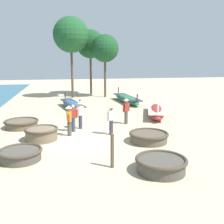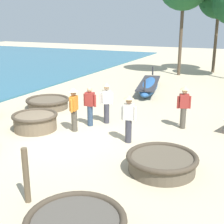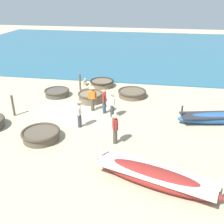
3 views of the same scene
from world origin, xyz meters
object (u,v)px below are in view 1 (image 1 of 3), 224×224
at_px(tree_leftmost, 90,44).
at_px(fisherman_with_hat, 80,113).
at_px(fisherman_hauling, 73,117).
at_px(tree_rightmost, 105,49).
at_px(fisherman_standing_left, 111,118).
at_px(fisherman_standing_right, 126,109).
at_px(coracle_beside_post, 149,137).
at_px(long_boat_red_hull, 156,111).
at_px(tree_left_mid, 71,35).
at_px(coracle_far_left, 20,154).
at_px(coracle_weathered, 42,133).
at_px(coracle_upturned, 21,123).
at_px(long_boat_ochre_hull, 127,99).
at_px(mooring_post_shoreline, 112,151).
at_px(coracle_front_left, 161,164).
at_px(fisherman_by_coracle, 69,119).
at_px(long_boat_green_hull, 72,105).

bearing_deg(tree_leftmost, fisherman_with_hat, -98.11).
height_order(fisherman_hauling, tree_rightmost, tree_rightmost).
distance_m(fisherman_standing_left, fisherman_standing_right, 2.62).
xyz_separation_m(coracle_beside_post, long_boat_red_hull, (2.47, 5.84, 0.08)).
height_order(tree_rightmost, tree_left_mid, tree_left_mid).
bearing_deg(fisherman_standing_right, fisherman_hauling, -160.01).
bearing_deg(tree_left_mid, coracle_far_left, -98.85).
bearing_deg(coracle_weathered, fisherman_with_hat, 41.68).
bearing_deg(long_boat_red_hull, fisherman_standing_left, -134.10).
height_order(coracle_far_left, coracle_upturned, coracle_upturned).
relative_size(fisherman_standing_right, tree_leftmost, 0.23).
distance_m(long_boat_ochre_hull, fisherman_hauling, 10.67).
xyz_separation_m(mooring_post_shoreline, tree_leftmost, (1.31, 21.18, 5.03)).
bearing_deg(fisherman_standing_left, tree_leftmost, 88.02).
height_order(fisherman_with_hat, tree_rightmost, tree_rightmost).
height_order(coracle_far_left, coracle_front_left, coracle_front_left).
bearing_deg(mooring_post_shoreline, long_boat_red_hull, 60.68).
height_order(long_boat_red_hull, tree_rightmost, tree_rightmost).
distance_m(coracle_far_left, coracle_upturned, 5.45).
xyz_separation_m(fisherman_hauling, fisherman_by_coracle, (-0.24, -0.80, 0.12)).
relative_size(fisherman_by_coracle, tree_leftmost, 0.23).
xyz_separation_m(coracle_weathered, coracle_upturned, (-1.40, 2.73, -0.08)).
height_order(fisherman_hauling, fisherman_by_coracle, fisherman_by_coracle).
distance_m(long_boat_ochre_hull, fisherman_with_hat, 9.95).
distance_m(coracle_front_left, fisherman_standing_left, 5.21).
distance_m(long_boat_red_hull, mooring_post_shoreline, 9.89).
xyz_separation_m(coracle_far_left, mooring_post_shoreline, (3.61, -1.40, 0.41)).
bearing_deg(coracle_beside_post, long_boat_green_hull, 110.30).
relative_size(fisherman_standing_left, fisherman_standing_right, 1.00).
bearing_deg(fisherman_standing_left, mooring_post_shoreline, -99.47).
bearing_deg(long_boat_green_hull, fisherman_with_hat, -87.20).
distance_m(long_boat_green_hull, fisherman_standing_left, 8.22).
height_order(fisherman_hauling, mooring_post_shoreline, fisherman_hauling).
relative_size(coracle_weathered, long_boat_ochre_hull, 0.29).
bearing_deg(fisherman_hauling, fisherman_standing_right, 19.99).
distance_m(coracle_front_left, fisherman_with_hat, 7.17).
height_order(coracle_far_left, tree_rightmost, tree_rightmost).
distance_m(coracle_front_left, coracle_upturned, 9.66).
bearing_deg(coracle_beside_post, fisherman_standing_left, 135.78).
xyz_separation_m(coracle_front_left, tree_rightmost, (0.88, 19.35, 4.84)).
distance_m(coracle_front_left, fisherman_by_coracle, 6.23).
height_order(coracle_far_left, long_boat_green_hull, long_boat_green_hull).
distance_m(coracle_beside_post, coracle_weathered, 5.50).
xyz_separation_m(long_boat_green_hull, fisherman_with_hat, (0.31, -6.40, 0.63)).
bearing_deg(long_boat_green_hull, coracle_far_left, -102.55).
height_order(long_boat_ochre_hull, fisherman_with_hat, fisherman_with_hat).
distance_m(coracle_weathered, tree_leftmost, 18.43).
bearing_deg(coracle_beside_post, coracle_front_left, -100.70).
relative_size(fisherman_standing_left, fisherman_with_hat, 1.00).
bearing_deg(coracle_weathered, long_boat_green_hull, 77.72).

